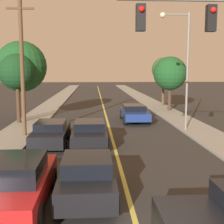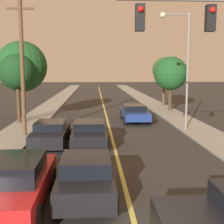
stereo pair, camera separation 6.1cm
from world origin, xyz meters
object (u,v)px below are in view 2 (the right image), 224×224
traffic_signal_mast (222,48)px  streetlamp_right (181,56)px  car_near_lane_second (90,132)px  car_far_oncoming (134,113)px  tree_left_near (22,67)px  tree_right_far (171,73)px  tree_left_far (17,72)px  car_outer_lane_front (16,182)px  car_near_lane_front (86,176)px  utility_pole_left (22,66)px  car_outer_lane_second (51,133)px  tree_right_near (164,70)px

traffic_signal_mast → streetlamp_right: 9.59m
car_near_lane_second → traffic_signal_mast: (4.74, -5.98, 4.13)m
car_far_oncoming → tree_left_near: (-8.97, 1.08, 3.65)m
tree_right_far → car_far_oncoming: bearing=-125.9°
car_near_lane_second → tree_left_far: tree_left_far is taller
car_outer_lane_front → car_far_oncoming: size_ratio=0.97×
streetlamp_right → tree_left_far: size_ratio=1.47×
car_near_lane_front → car_outer_lane_front: (-2.09, -0.56, 0.07)m
car_near_lane_front → car_far_oncoming: (3.46, 14.82, -0.01)m
utility_pole_left → car_outer_lane_front: bearing=-79.1°
car_far_oncoming → utility_pole_left: (-7.48, -5.35, 3.63)m
car_outer_lane_second → streetlamp_right: size_ratio=0.62×
car_far_oncoming → tree_right_far: (4.30, 5.92, 3.03)m
tree_left_near → traffic_signal_mast: bearing=-55.1°
car_near_lane_second → tree_left_near: 10.91m
streetlamp_right → tree_right_near: bearing=81.7°
tree_right_far → car_near_lane_front: bearing=-110.5°
car_far_oncoming → utility_pole_left: bearing=35.6°
car_outer_lane_second → tree_left_far: bearing=115.7°
car_near_lane_front → tree_left_near: size_ratio=0.64×
car_near_lane_second → tree_left_far: (-5.47, 7.03, 3.23)m
utility_pole_left → tree_left_near: bearing=103.1°
utility_pole_left → car_near_lane_second: bearing=-29.4°
car_far_oncoming → tree_right_far: 7.92m
car_outer_lane_front → tree_left_far: bearing=102.9°
tree_left_far → tree_right_far: bearing=26.2°
car_near_lane_second → streetlamp_right: bearing=30.6°
utility_pole_left → tree_right_far: size_ratio=1.54×
streetlamp_right → car_near_lane_second: bearing=-149.4°
car_outer_lane_second → tree_right_near: bearing=60.3°
tree_left_near → car_near_lane_front: bearing=-70.9°
traffic_signal_mast → car_near_lane_second: bearing=128.4°
car_outer_lane_front → streetlamp_right: (8.07, 11.31, 4.20)m
streetlamp_right → tree_right_far: 10.23m
tree_left_far → tree_right_far: (13.23, 6.51, -0.22)m
car_outer_lane_second → tree_left_far: 8.45m
streetlamp_right → utility_pole_left: (-10.00, -1.28, -0.64)m
car_near_lane_front → tree_left_far: (-5.47, 14.24, 3.24)m
tree_left_near → tree_right_near: (13.57, 9.10, -0.24)m
car_outer_lane_second → car_far_oncoming: 9.42m
car_near_lane_front → car_far_oncoming: car_near_lane_front is taller
car_near_lane_second → tree_right_near: (8.06, 17.79, 3.39)m
utility_pole_left → tree_right_near: (12.08, 15.53, -0.23)m
car_near_lane_second → utility_pole_left: bearing=150.6°
car_near_lane_front → tree_left_far: size_ratio=0.78×
car_outer_lane_front → car_outer_lane_second: car_outer_lane_front is taller
car_outer_lane_second → tree_left_near: (-3.42, 8.70, 3.65)m
car_far_oncoming → streetlamp_right: size_ratio=0.64×
car_near_lane_second → car_outer_lane_front: size_ratio=0.98×
car_far_oncoming → traffic_signal_mast: traffic_signal_mast is taller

